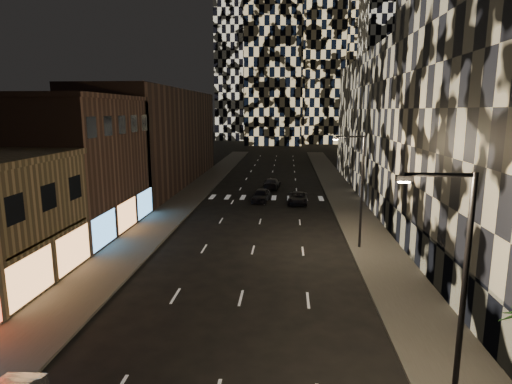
% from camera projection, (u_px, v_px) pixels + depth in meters
% --- Properties ---
extents(sidewalk_left, '(4.00, 120.00, 0.15)m').
position_uv_depth(sidewalk_left, '(190.00, 196.00, 55.70)').
color(sidewalk_left, '#47443F').
rests_on(sidewalk_left, ground).
extents(sidewalk_right, '(4.00, 120.00, 0.15)m').
position_uv_depth(sidewalk_right, '(345.00, 198.00, 54.25)').
color(sidewalk_right, '#47443F').
rests_on(sidewalk_right, ground).
extents(curb_left, '(0.20, 120.00, 0.15)m').
position_uv_depth(curb_left, '(206.00, 196.00, 55.55)').
color(curb_left, '#4C4C47').
rests_on(curb_left, ground).
extents(curb_right, '(0.20, 120.00, 0.15)m').
position_uv_depth(curb_right, '(328.00, 198.00, 54.40)').
color(curb_right, '#4C4C47').
rests_on(curb_right, ground).
extents(retail_brown, '(10.00, 15.00, 12.00)m').
position_uv_depth(retail_brown, '(71.00, 167.00, 38.93)').
color(retail_brown, brown).
rests_on(retail_brown, ground).
extents(retail_filler_left, '(10.00, 40.00, 14.00)m').
position_uv_depth(retail_filler_left, '(158.00, 138.00, 64.70)').
color(retail_filler_left, brown).
rests_on(retail_filler_left, ground).
extents(midrise_base, '(0.60, 25.00, 3.00)m').
position_uv_depth(midrise_base, '(429.00, 254.00, 28.84)').
color(midrise_base, '#383838').
rests_on(midrise_base, ground).
extents(midrise_filler_right, '(16.00, 40.00, 18.00)m').
position_uv_depth(midrise_filler_right, '(414.00, 126.00, 58.70)').
color(midrise_filler_right, '#232326').
rests_on(midrise_filler_right, ground).
extents(streetlight_near, '(2.55, 0.25, 9.00)m').
position_uv_depth(streetlight_near, '(457.00, 285.00, 14.20)').
color(streetlight_near, black).
rests_on(streetlight_near, sidewalk_right).
extents(streetlight_far, '(2.55, 0.25, 9.00)m').
position_uv_depth(streetlight_far, '(359.00, 184.00, 33.79)').
color(streetlight_far, black).
rests_on(streetlight_far, sidewalk_right).
extents(car_dark_midlane, '(2.37, 4.81, 1.58)m').
position_uv_depth(car_dark_midlane, '(261.00, 195.00, 52.48)').
color(car_dark_midlane, black).
rests_on(car_dark_midlane, ground).
extents(car_dark_oncoming, '(2.52, 5.34, 1.51)m').
position_uv_depth(car_dark_oncoming, '(272.00, 183.00, 61.17)').
color(car_dark_oncoming, black).
rests_on(car_dark_oncoming, ground).
extents(car_dark_rightlane, '(2.52, 5.01, 1.36)m').
position_uv_depth(car_dark_rightlane, '(298.00, 198.00, 51.34)').
color(car_dark_rightlane, black).
rests_on(car_dark_rightlane, ground).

